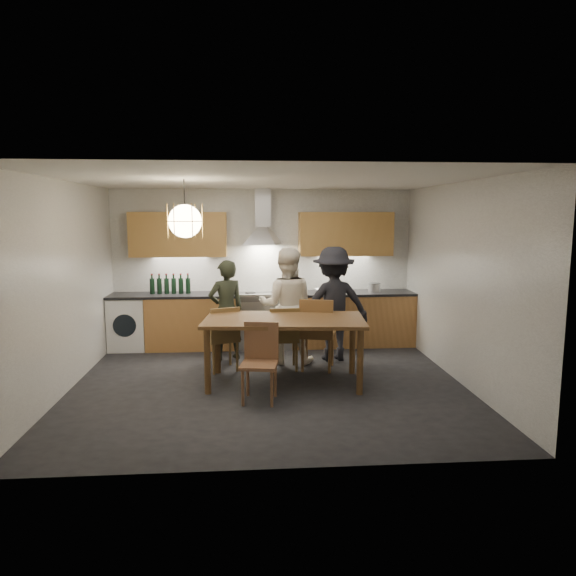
{
  "coord_description": "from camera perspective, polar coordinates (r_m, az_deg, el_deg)",
  "views": [
    {
      "loc": [
        -0.23,
        -6.41,
        2.18
      ],
      "look_at": [
        0.28,
        0.4,
        1.2
      ],
      "focal_mm": 32.0,
      "sensor_mm": 36.0,
      "label": 1
    }
  ],
  "objects": [
    {
      "name": "range_stove",
      "position": [
        8.53,
        -2.7,
        -3.6
      ],
      "size": [
        0.9,
        0.6,
        0.92
      ],
      "color": "silver",
      "rests_on": "ground"
    },
    {
      "name": "person_mid",
      "position": [
        7.55,
        -0.2,
        -1.98
      ],
      "size": [
        0.91,
        0.75,
        1.7
      ],
      "primitive_type": "imported",
      "rotation": [
        0.0,
        0.0,
        3.01
      ],
      "color": "white",
      "rests_on": "ground"
    },
    {
      "name": "chair_front",
      "position": [
        6.11,
        -3.1,
        -7.56
      ],
      "size": [
        0.48,
        0.48,
        0.92
      ],
      "rotation": [
        0.0,
        0.0,
        -0.17
      ],
      "color": "brown",
      "rests_on": "ground"
    },
    {
      "name": "stock_pot",
      "position": [
        8.67,
        9.55,
        0.03
      ],
      "size": [
        0.25,
        0.25,
        0.14
      ],
      "primitive_type": "cylinder",
      "rotation": [
        0.0,
        0.0,
        0.28
      ],
      "color": "silver",
      "rests_on": "counter_run"
    },
    {
      "name": "wall_fixtures",
      "position": [
        8.48,
        -2.79,
        6.08
      ],
      "size": [
        4.3,
        0.54,
        1.1
      ],
      "color": "tan",
      "rests_on": "ground"
    },
    {
      "name": "dining_table",
      "position": [
        6.61,
        -0.42,
        -4.23
      ],
      "size": [
        2.12,
        1.2,
        0.86
      ],
      "rotation": [
        0.0,
        0.0,
        -0.09
      ],
      "color": "brown",
      "rests_on": "ground"
    },
    {
      "name": "chair_back_mid",
      "position": [
        7.19,
        -0.44,
        -5.19
      ],
      "size": [
        0.42,
        0.42,
        0.91
      ],
      "rotation": [
        0.0,
        0.0,
        3.17
      ],
      "color": "brown",
      "rests_on": "ground"
    },
    {
      "name": "counter_run",
      "position": [
        8.54,
        -2.54,
        -3.53
      ],
      "size": [
        5.0,
        0.62,
        0.9
      ],
      "color": "tan",
      "rests_on": "ground"
    },
    {
      "name": "chair_back_right",
      "position": [
        7.18,
        3.25,
        -4.63
      ],
      "size": [
        0.57,
        0.57,
        1.03
      ],
      "rotation": [
        0.0,
        0.0,
        2.88
      ],
      "color": "brown",
      "rests_on": "ground"
    },
    {
      "name": "chair_back_left",
      "position": [
        7.21,
        -7.18,
        -5.16
      ],
      "size": [
        0.53,
        0.53,
        0.92
      ],
      "rotation": [
        0.0,
        0.0,
        3.48
      ],
      "color": "brown",
      "rests_on": "ground"
    },
    {
      "name": "pendant_lamp",
      "position": [
        6.36,
        -11.37,
        7.29
      ],
      "size": [
        0.43,
        0.43,
        0.7
      ],
      "color": "black",
      "rests_on": "ground"
    },
    {
      "name": "room_shell",
      "position": [
        6.43,
        -2.27,
        3.94
      ],
      "size": [
        5.02,
        4.52,
        2.61
      ],
      "color": "white",
      "rests_on": "ground"
    },
    {
      "name": "person_left",
      "position": [
        7.76,
        -6.88,
        -2.46
      ],
      "size": [
        0.65,
        0.55,
        1.51
      ],
      "primitive_type": "imported",
      "rotation": [
        0.0,
        0.0,
        3.55
      ],
      "color": "black",
      "rests_on": "ground"
    },
    {
      "name": "person_right",
      "position": [
        7.72,
        5.06,
        -1.76
      ],
      "size": [
        1.17,
        0.75,
        1.71
      ],
      "primitive_type": "imported",
      "rotation": [
        0.0,
        0.0,
        3.25
      ],
      "color": "black",
      "rests_on": "ground"
    },
    {
      "name": "ground",
      "position": [
        6.77,
        -2.18,
        -10.61
      ],
      "size": [
        5.0,
        5.0,
        0.0
      ],
      "primitive_type": "plane",
      "color": "black",
      "rests_on": "ground"
    },
    {
      "name": "wine_bottles",
      "position": [
        8.57,
        -12.97,
        0.46
      ],
      "size": [
        0.66,
        0.08,
        0.33
      ],
      "color": "black",
      "rests_on": "counter_run"
    },
    {
      "name": "mixing_bowl",
      "position": [
        8.44,
        3.99,
        -0.34
      ],
      "size": [
        0.37,
        0.37,
        0.07
      ],
      "primitive_type": "imported",
      "rotation": [
        0.0,
        0.0,
        0.37
      ],
      "color": "silver",
      "rests_on": "counter_run"
    }
  ]
}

